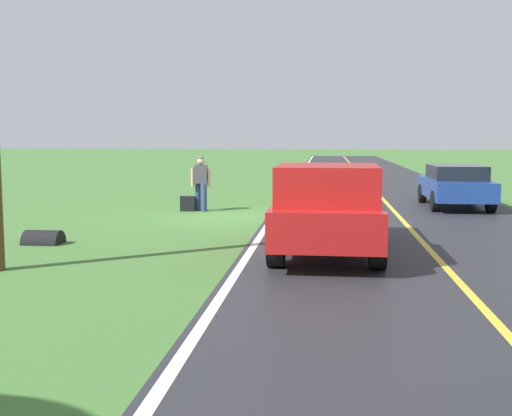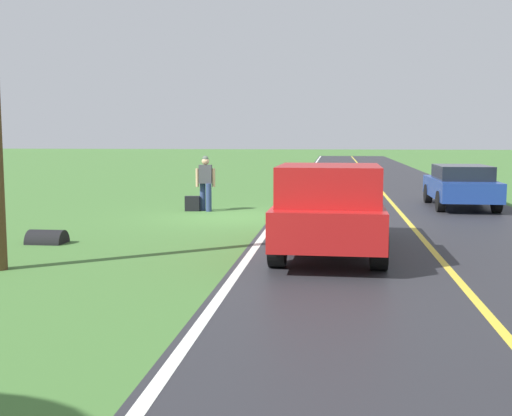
# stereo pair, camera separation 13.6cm
# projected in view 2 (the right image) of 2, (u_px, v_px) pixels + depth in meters

# --- Properties ---
(ground_plane) EXTENTS (200.00, 200.00, 0.00)m
(ground_plane) POSITION_uv_depth(u_px,v_px,m) (232.00, 217.00, 18.54)
(ground_plane) COLOR #427033
(road_surface) EXTENTS (7.73, 120.00, 0.00)m
(road_surface) POSITION_uv_depth(u_px,v_px,m) (406.00, 220.00, 17.93)
(road_surface) COLOR #28282D
(road_surface) RESTS_ON ground
(lane_edge_line) EXTENTS (0.16, 117.60, 0.00)m
(lane_edge_line) POSITION_uv_depth(u_px,v_px,m) (276.00, 218.00, 18.38)
(lane_edge_line) COLOR silver
(lane_edge_line) RESTS_ON ground
(lane_centre_line) EXTENTS (0.14, 117.60, 0.00)m
(lane_centre_line) POSITION_uv_depth(u_px,v_px,m) (406.00, 220.00, 17.93)
(lane_centre_line) COLOR gold
(lane_centre_line) RESTS_ON ground
(hitchhiker_walking) EXTENTS (0.62, 0.51, 1.75)m
(hitchhiker_walking) POSITION_uv_depth(u_px,v_px,m) (206.00, 180.00, 20.03)
(hitchhiker_walking) COLOR navy
(hitchhiker_walking) RESTS_ON ground
(suitcase_carried) EXTENTS (0.47, 0.24, 0.48)m
(suitcase_carried) POSITION_uv_depth(u_px,v_px,m) (192.00, 204.00, 20.05)
(suitcase_carried) COLOR black
(suitcase_carried) RESTS_ON ground
(pickup_truck_passing) EXTENTS (2.16, 5.43, 1.82)m
(pickup_truck_passing) POSITION_uv_depth(u_px,v_px,m) (330.00, 206.00, 12.65)
(pickup_truck_passing) COLOR #B21919
(pickup_truck_passing) RESTS_ON ground
(sedan_near_oncoming) EXTENTS (1.95, 4.41, 1.41)m
(sedan_near_oncoming) POSITION_uv_depth(u_px,v_px,m) (461.00, 185.00, 21.00)
(sedan_near_oncoming) COLOR navy
(sedan_near_oncoming) RESTS_ON ground
(drainage_culvert) EXTENTS (0.80, 0.60, 0.60)m
(drainage_culvert) POSITION_uv_depth(u_px,v_px,m) (47.00, 243.00, 14.03)
(drainage_culvert) COLOR black
(drainage_culvert) RESTS_ON ground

